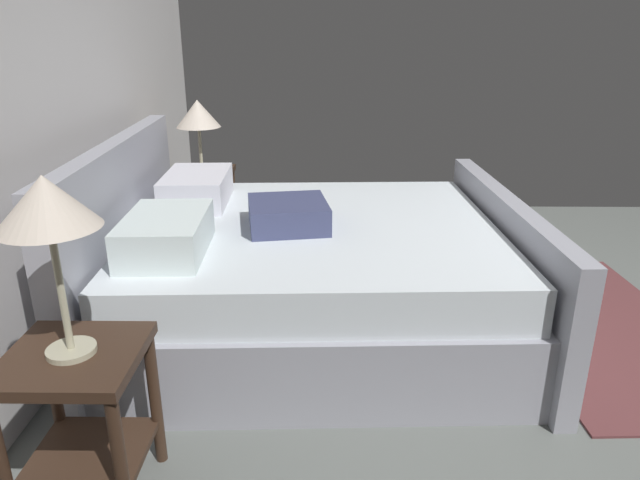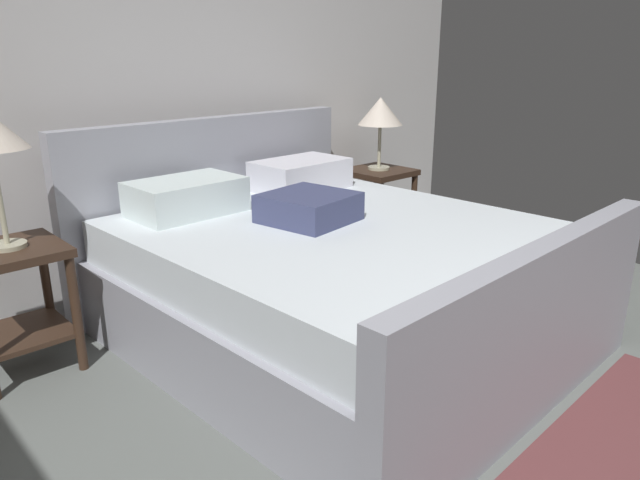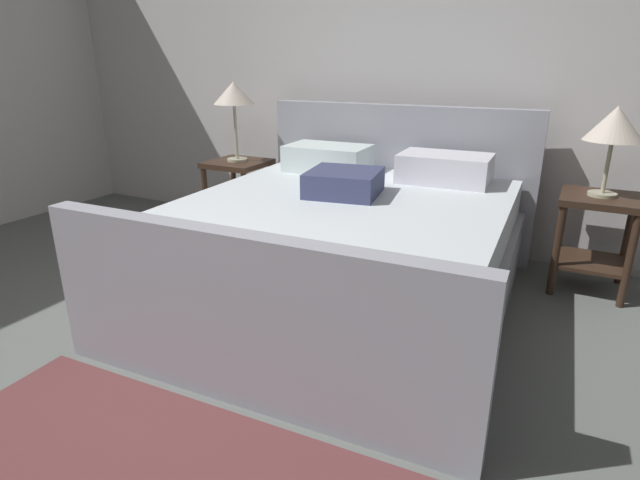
{
  "view_description": "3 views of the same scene",
  "coord_description": "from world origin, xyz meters",
  "views": [
    {
      "loc": [
        -2.46,
        1.51,
        1.61
      ],
      "look_at": [
        0.41,
        1.55,
        0.54
      ],
      "focal_mm": 32.23,
      "sensor_mm": 36.0,
      "label": 1
    },
    {
      "loc": [
        -1.48,
        -0.4,
        1.43
      ],
      "look_at": [
        0.24,
        1.47,
        0.61
      ],
      "focal_mm": 32.97,
      "sensor_mm": 36.0,
      "label": 2
    },
    {
      "loc": [
        1.6,
        -0.93,
        1.37
      ],
      "look_at": [
        0.47,
        1.26,
        0.49
      ],
      "focal_mm": 28.77,
      "sensor_mm": 36.0,
      "label": 3
    }
  ],
  "objects": [
    {
      "name": "wall_back",
      "position": [
        0.0,
        2.86,
        1.43
      ],
      "size": [
        5.74,
        0.12,
        2.87
      ],
      "primitive_type": "cube",
      "color": "silver",
      "rests_on": "ground"
    },
    {
      "name": "table_lamp_right",
      "position": [
        1.74,
        2.45,
        1.01
      ],
      "size": [
        0.32,
        0.32,
        0.52
      ],
      "color": "#B7B293",
      "rests_on": "nightstand_right"
    },
    {
      "name": "ground_plane",
      "position": [
        0.0,
        0.0,
        -0.01
      ],
      "size": [
        5.62,
        5.61,
        0.02
      ],
      "primitive_type": "cube",
      "color": "slate"
    },
    {
      "name": "nightstand_right",
      "position": [
        1.74,
        2.45,
        0.4
      ],
      "size": [
        0.44,
        0.44,
        0.6
      ],
      "color": "#38251A",
      "rests_on": "ground"
    },
    {
      "name": "table_lamp_left",
      "position": [
        -0.82,
        2.35,
        1.1
      ],
      "size": [
        0.31,
        0.31,
        0.6
      ],
      "color": "#B7B293",
      "rests_on": "nightstand_left"
    },
    {
      "name": "bed",
      "position": [
        0.46,
        1.62,
        0.34
      ],
      "size": [
        2.01,
        2.23,
        1.06
      ],
      "color": "#A0A1AD",
      "rests_on": "ground"
    },
    {
      "name": "nightstand_left",
      "position": [
        -0.82,
        2.35,
        0.4
      ],
      "size": [
        0.44,
        0.44,
        0.6
      ],
      "color": "#38251A",
      "rests_on": "ground"
    }
  ]
}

